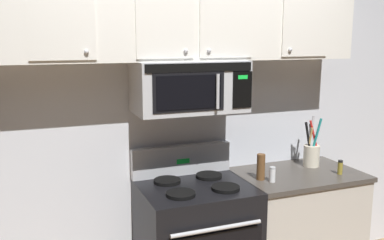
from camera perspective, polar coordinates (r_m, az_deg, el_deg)
back_wall at (r=3.20m, az=-1.95°, el=0.92°), size 5.20×0.10×2.70m
over_range_microwave at (r=2.94m, az=-0.36°, el=4.49°), size 0.76×0.43×0.35m
upper_cabinets at (r=2.95m, az=-0.59°, el=13.26°), size 2.50×0.36×0.55m
counter_segment at (r=3.53m, az=13.56°, el=-13.72°), size 0.93×0.65×0.90m
utensil_crock_cream at (r=3.53m, az=15.61°, el=-4.24°), size 0.13×0.13×0.40m
salt_shaker at (r=3.10m, az=10.64°, el=-7.13°), size 0.04×0.04×0.11m
pepper_mill at (r=3.12m, az=9.14°, el=-6.18°), size 0.06×0.06×0.19m
spice_jar at (r=3.40m, az=19.10°, el=-5.96°), size 0.04×0.04×0.11m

